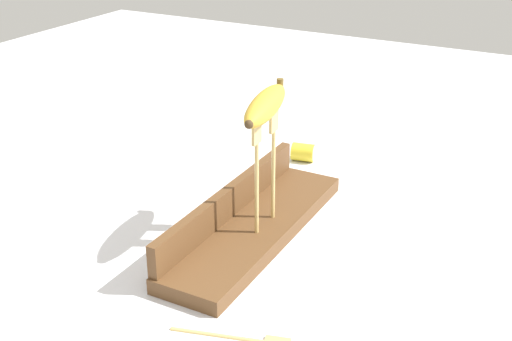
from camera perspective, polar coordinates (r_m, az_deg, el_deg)
ground_plane at (r=1.18m, az=0.00°, el=-5.60°), size 3.00×3.00×0.00m
wooden_board at (r=1.18m, az=0.00°, el=-5.03°), size 0.47×0.13×0.03m
board_backstop at (r=1.18m, az=-2.32°, el=-2.65°), size 0.46×0.02×0.06m
fork_stand_center at (r=1.11m, az=0.80°, el=0.70°), size 0.09×0.01×0.20m
banana_raised_center at (r=1.07m, az=0.83°, el=5.66°), size 0.20×0.08×0.04m
fork_fallen_near at (r=0.95m, az=-0.83°, el=-14.21°), size 0.06×0.17×0.01m
banana_chunk_near at (r=1.47m, az=4.12°, el=1.58°), size 0.05×0.06×0.04m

